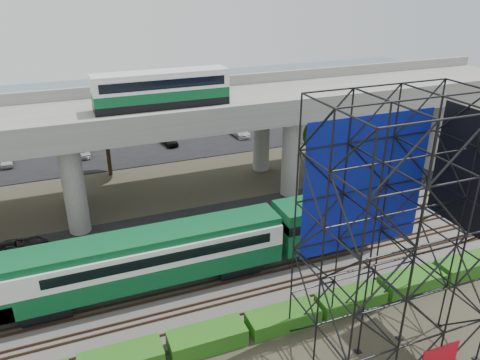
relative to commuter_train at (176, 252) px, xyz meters
name	(u,v)px	position (x,y,z in m)	size (l,w,h in m)	color
ground	(243,289)	(4.15, -2.00, -2.88)	(140.00, 140.00, 0.00)	#474233
ballast_bed	(233,272)	(4.15, 0.00, -2.78)	(90.00, 12.00, 0.20)	slate
service_road	(199,221)	(4.15, 8.50, -2.84)	(90.00, 5.00, 0.08)	black
parking_lot	(147,140)	(4.15, 32.00, -2.84)	(90.00, 18.00, 0.08)	black
harbor_water	(122,100)	(4.15, 54.00, -2.87)	(140.00, 40.00, 0.03)	#4A607A
rail_tracks	(233,270)	(4.15, 0.00, -2.60)	(90.00, 9.52, 0.16)	#472D1E
commuter_train	(176,252)	(0.00, 0.00, 0.00)	(29.30, 3.06, 4.30)	black
overpass	(178,116)	(4.05, 14.00, 5.33)	(80.00, 12.00, 12.40)	#9E9B93
scaffold_tower	(396,237)	(9.74, -9.98, 4.59)	(9.36, 6.36, 15.00)	black
hedge_strip	(283,318)	(5.16, -6.30, -2.32)	(34.60, 1.80, 1.20)	#1E5112
trees	(130,149)	(-0.52, 14.17, 2.69)	(40.94, 16.94, 7.69)	#382314
suv	(13,251)	(-10.93, 7.88, -2.07)	(2.44, 5.29, 1.47)	black
parked_cars	(159,135)	(5.69, 31.48, -2.21)	(33.59, 9.39, 1.25)	silver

